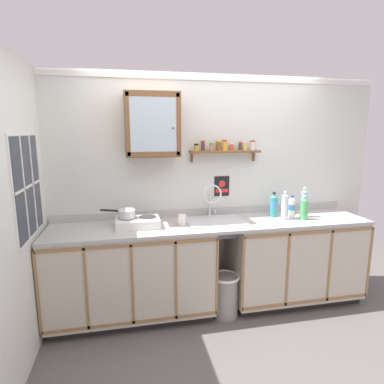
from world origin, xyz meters
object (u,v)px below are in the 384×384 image
warning_sign (222,186)px  saucepan (126,213)px  mug (182,220)px  bottle_soda_green_4 (304,209)px  trash_bin (225,294)px  bottle_water_blue_0 (304,203)px  bottle_detergent_teal_3 (274,205)px  wall_cabinet (152,125)px  hot_plate_stove (138,222)px  bottle_opaque_white_2 (292,207)px  bottle_water_clear_1 (284,206)px  sink (215,222)px

warning_sign → saucepan: bearing=-165.7°
saucepan → mug: size_ratio=3.00×
bottle_soda_green_4 → trash_bin: (-0.88, -0.09, -0.83)m
mug → bottle_water_blue_0: bearing=1.2°
bottle_detergent_teal_3 → wall_cabinet: bearing=177.2°
hot_plate_stove → bottle_detergent_teal_3: 1.46m
bottle_opaque_white_2 → warning_sign: warning_sign is taller
bottle_water_clear_1 → trash_bin: size_ratio=0.69×
sink → hot_plate_stove: 0.79m
saucepan → bottle_water_blue_0: bearing=-0.8°
sink → bottle_water_blue_0: (0.99, -0.03, 0.16)m
bottle_opaque_white_2 → warning_sign: size_ratio=1.13×
bottle_water_clear_1 → wall_cabinet: (-1.35, 0.19, 0.83)m
warning_sign → wall_cabinet: bearing=-168.9°
bottle_water_blue_0 → saucepan: bearing=179.2°
bottle_detergent_teal_3 → mug: bearing=-174.2°
bottle_opaque_white_2 → bottle_detergent_teal_3: bottle_detergent_teal_3 is taller
bottle_detergent_teal_3 → wall_cabinet: (-1.29, 0.06, 0.85)m
sink → hot_plate_stove: bearing=-178.0°
bottle_detergent_teal_3 → mug: bottle_detergent_teal_3 is taller
bottle_water_clear_1 → trash_bin: 1.10m
hot_plate_stove → bottle_opaque_white_2: 1.62m
sink → bottle_detergent_teal_3: (0.67, 0.05, 0.14)m
bottle_water_clear_1 → bottle_detergent_teal_3: 0.14m
wall_cabinet → warning_sign: (0.76, 0.15, -0.66)m
bottle_opaque_white_2 → mug: bearing=-179.5°
bottle_detergent_teal_3 → warning_sign: bearing=157.8°
hot_plate_stove → bottle_opaque_white_2: (1.62, -0.02, 0.07)m
bottle_opaque_white_2 → hot_plate_stove: bearing=179.4°
bottle_soda_green_4 → trash_bin: bearing=-174.2°
sink → warning_sign: bearing=60.4°
bottle_detergent_teal_3 → sink: bearing=-175.8°
sink → bottle_water_blue_0: 1.00m
trash_bin → mug: bearing=159.5°
hot_plate_stove → mug: (0.43, -0.03, 0.01)m
bottle_water_blue_0 → bottle_opaque_white_2: (-0.15, -0.02, -0.03)m
bottle_water_blue_0 → wall_cabinet: 1.80m
wall_cabinet → mug: bearing=-32.9°
bottle_water_blue_0 → warning_sign: bearing=160.9°
mug → trash_bin: mug is taller
bottle_soda_green_4 → mug: bearing=177.1°
wall_cabinet → trash_bin: bearing=-25.6°
bottle_detergent_teal_3 → bottle_soda_green_4: size_ratio=1.05×
saucepan → mug: bearing=-5.5°
hot_plate_stove → warning_sign: warning_sign is taller
bottle_water_clear_1 → trash_bin: bottle_water_clear_1 is taller
bottle_opaque_white_2 → mug: bottle_opaque_white_2 is taller
hot_plate_stove → wall_cabinet: size_ratio=0.68×
trash_bin → warning_sign: bearing=79.2°
trash_bin → bottle_water_clear_1: bearing=10.9°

